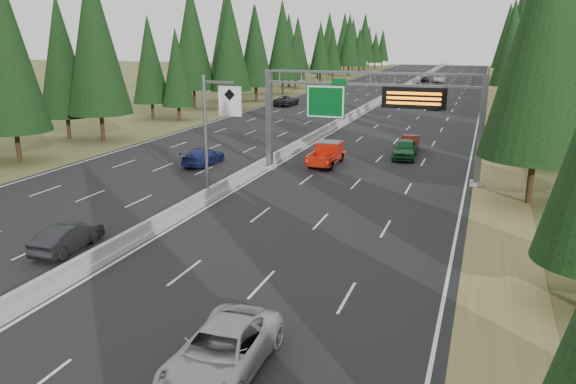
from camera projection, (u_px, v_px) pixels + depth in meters
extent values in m
cube|color=black|center=(374.00, 106.00, 86.15)|extent=(32.00, 260.00, 0.08)
cube|color=olive|center=(497.00, 111.00, 80.41)|extent=(3.60, 260.00, 0.06)
cube|color=#4D5528|center=(267.00, 101.00, 91.89)|extent=(3.60, 260.00, 0.06)
cube|color=gray|center=(374.00, 104.00, 86.10)|extent=(0.70, 260.00, 0.30)
cube|color=gray|center=(374.00, 102.00, 85.99)|extent=(0.30, 260.00, 0.60)
cube|color=slate|center=(269.00, 120.00, 44.13)|extent=(0.45, 0.45, 7.80)
cube|color=gray|center=(270.00, 167.00, 45.14)|extent=(0.90, 0.90, 0.30)
cube|color=slate|center=(481.00, 131.00, 39.02)|extent=(0.45, 0.45, 7.80)
cube|color=gray|center=(476.00, 183.00, 40.03)|extent=(0.90, 0.90, 0.30)
cube|color=slate|center=(371.00, 73.00, 40.55)|extent=(15.85, 0.35, 0.16)
cube|color=slate|center=(370.00, 85.00, 40.78)|extent=(15.85, 0.35, 0.16)
cube|color=#054C19|center=(326.00, 102.00, 41.96)|extent=(3.00, 0.10, 2.50)
cube|color=silver|center=(325.00, 102.00, 41.91)|extent=(2.85, 0.02, 2.35)
cube|color=#054C19|center=(339.00, 82.00, 41.24)|extent=(1.10, 0.10, 0.45)
cube|color=black|center=(414.00, 98.00, 39.69)|extent=(4.50, 0.40, 1.50)
cube|color=orange|center=(414.00, 93.00, 39.39)|extent=(3.80, 0.02, 0.18)
cube|color=orange|center=(414.00, 98.00, 39.49)|extent=(3.80, 0.02, 0.18)
cube|color=orange|center=(413.00, 103.00, 39.58)|extent=(3.80, 0.02, 0.18)
cylinder|color=slate|center=(206.00, 140.00, 35.15)|extent=(0.20, 0.20, 8.00)
cube|color=gray|center=(208.00, 200.00, 36.19)|extent=(0.50, 0.50, 0.20)
cube|color=slate|center=(218.00, 82.00, 33.85)|extent=(2.00, 0.15, 0.15)
cube|color=silver|center=(230.00, 101.00, 33.78)|extent=(1.50, 0.06, 1.80)
cylinder|color=black|center=(530.00, 181.00, 35.57)|extent=(0.40, 0.40, 3.03)
cone|color=black|center=(549.00, 25.00, 33.02)|extent=(6.83, 6.83, 15.93)
cylinder|color=black|center=(537.00, 154.00, 45.67)|extent=(0.40, 0.40, 2.15)
cone|color=black|center=(547.00, 70.00, 43.86)|extent=(4.83, 4.83, 11.27)
cylinder|color=black|center=(525.00, 132.00, 55.46)|extent=(0.40, 0.40, 2.44)
cone|color=black|center=(534.00, 53.00, 53.41)|extent=(5.49, 5.49, 12.81)
cylinder|color=black|center=(562.00, 135.00, 54.87)|extent=(0.40, 0.40, 2.02)
cone|color=black|center=(571.00, 69.00, 53.17)|extent=(4.54, 4.54, 10.60)
cylinder|color=black|center=(521.00, 114.00, 68.41)|extent=(0.40, 0.40, 2.38)
cone|color=black|center=(528.00, 51.00, 66.41)|extent=(5.35, 5.35, 12.48)
cylinder|color=black|center=(546.00, 114.00, 68.68)|extent=(0.40, 0.40, 2.27)
cone|color=black|center=(553.00, 55.00, 66.78)|extent=(5.10, 5.10, 11.90)
cylinder|color=black|center=(519.00, 105.00, 77.66)|extent=(0.40, 0.40, 2.34)
cone|color=black|center=(525.00, 50.00, 75.70)|extent=(5.26, 5.26, 12.27)
cylinder|color=black|center=(545.00, 103.00, 77.04)|extent=(0.40, 0.40, 2.85)
cone|color=black|center=(553.00, 36.00, 74.64)|extent=(6.42, 6.42, 14.97)
cylinder|color=black|center=(507.00, 94.00, 90.85)|extent=(0.40, 0.40, 2.59)
cone|color=black|center=(512.00, 42.00, 88.67)|extent=(5.83, 5.83, 13.61)
cylinder|color=black|center=(546.00, 96.00, 88.20)|extent=(0.40, 0.40, 2.38)
cone|color=black|center=(552.00, 48.00, 86.20)|extent=(5.35, 5.35, 12.49)
cylinder|color=black|center=(515.00, 87.00, 99.99)|extent=(0.40, 0.40, 2.95)
cone|color=black|center=(521.00, 34.00, 97.51)|extent=(6.64, 6.64, 15.49)
cylinder|color=black|center=(532.00, 88.00, 100.13)|extent=(0.40, 0.40, 2.88)
cone|color=black|center=(538.00, 35.00, 97.71)|extent=(6.49, 6.49, 15.14)
cylinder|color=black|center=(513.00, 81.00, 114.61)|extent=(0.40, 0.40, 3.01)
cone|color=black|center=(518.00, 33.00, 112.08)|extent=(6.77, 6.77, 15.79)
cylinder|color=black|center=(527.00, 82.00, 113.15)|extent=(0.40, 0.40, 2.91)
cone|color=black|center=(533.00, 35.00, 110.71)|extent=(6.55, 6.55, 15.29)
cylinder|color=black|center=(512.00, 79.00, 123.07)|extent=(0.40, 0.40, 2.35)
cone|color=black|center=(515.00, 45.00, 121.09)|extent=(5.28, 5.28, 12.31)
cylinder|color=black|center=(527.00, 79.00, 124.80)|extent=(0.40, 0.40, 2.10)
cone|color=black|center=(530.00, 49.00, 123.03)|extent=(4.73, 4.73, 11.03)
cylinder|color=black|center=(504.00, 74.00, 136.33)|extent=(0.40, 0.40, 2.89)
cone|color=black|center=(508.00, 35.00, 133.91)|extent=(6.50, 6.50, 15.16)
cylinder|color=black|center=(528.00, 74.00, 136.11)|extent=(0.40, 0.40, 2.60)
cone|color=black|center=(532.00, 40.00, 133.92)|extent=(5.86, 5.86, 13.67)
cylinder|color=black|center=(503.00, 73.00, 145.97)|extent=(0.40, 0.40, 1.98)
cone|color=black|center=(505.00, 49.00, 144.31)|extent=(4.46, 4.46, 10.40)
cylinder|color=black|center=(522.00, 72.00, 147.76)|extent=(0.40, 0.40, 2.09)
cone|color=black|center=(525.00, 47.00, 146.01)|extent=(4.69, 4.69, 10.95)
cylinder|color=black|center=(506.00, 68.00, 158.75)|extent=(0.40, 0.40, 2.94)
cone|color=black|center=(510.00, 35.00, 156.28)|extent=(6.62, 6.62, 15.44)
cylinder|color=black|center=(518.00, 69.00, 158.58)|extent=(0.40, 0.40, 2.34)
cone|color=black|center=(520.00, 43.00, 156.61)|extent=(5.27, 5.27, 12.31)
cylinder|color=black|center=(505.00, 66.00, 171.02)|extent=(0.40, 0.40, 2.80)
cone|color=black|center=(508.00, 36.00, 168.67)|extent=(6.30, 6.30, 14.71)
cylinder|color=black|center=(521.00, 68.00, 170.41)|extent=(0.40, 0.40, 1.92)
cone|color=black|center=(523.00, 47.00, 168.80)|extent=(4.32, 4.32, 10.07)
cylinder|color=black|center=(502.00, 66.00, 181.19)|extent=(0.40, 0.40, 1.81)
cone|color=black|center=(504.00, 48.00, 179.67)|extent=(4.08, 4.08, 9.52)
cylinder|color=black|center=(517.00, 66.00, 179.58)|extent=(0.40, 0.40, 2.11)
cone|color=black|center=(519.00, 45.00, 177.81)|extent=(4.74, 4.74, 11.06)
cylinder|color=black|center=(18.00, 147.00, 47.46)|extent=(0.40, 0.40, 2.65)
cone|color=black|center=(5.00, 46.00, 45.23)|extent=(5.97, 5.97, 13.93)
cylinder|color=black|center=(102.00, 127.00, 56.91)|extent=(0.40, 0.40, 2.82)
cone|color=black|center=(94.00, 38.00, 54.55)|extent=(6.34, 6.34, 14.79)
cylinder|color=black|center=(69.00, 128.00, 58.32)|extent=(0.40, 0.40, 2.33)
cone|color=black|center=(61.00, 56.00, 56.36)|extent=(5.24, 5.24, 12.22)
cylinder|color=black|center=(179.00, 113.00, 71.12)|extent=(0.40, 0.40, 1.83)
cone|color=black|center=(177.00, 67.00, 69.58)|extent=(4.12, 4.12, 9.61)
cylinder|color=black|center=(153.00, 111.00, 72.59)|extent=(0.40, 0.40, 2.08)
cone|color=black|center=(149.00, 59.00, 70.84)|extent=(4.68, 4.68, 10.91)
cylinder|color=black|center=(231.00, 100.00, 82.18)|extent=(0.40, 0.40, 2.67)
cone|color=black|center=(230.00, 41.00, 79.94)|extent=(6.00, 6.00, 14.01)
cylinder|color=black|center=(194.00, 99.00, 82.66)|extent=(0.40, 0.40, 2.85)
cone|color=black|center=(192.00, 36.00, 80.26)|extent=(6.41, 6.41, 14.95)
cylinder|color=black|center=(256.00, 94.00, 91.92)|extent=(0.40, 0.40, 2.45)
cone|color=black|center=(256.00, 45.00, 89.86)|extent=(5.51, 5.51, 12.86)
cylinder|color=black|center=(229.00, 92.00, 92.28)|extent=(0.40, 0.40, 2.92)
cone|color=black|center=(227.00, 34.00, 89.83)|extent=(6.57, 6.57, 15.34)
cylinder|color=black|center=(283.00, 87.00, 103.12)|extent=(0.40, 0.40, 2.68)
cone|color=black|center=(283.00, 40.00, 100.87)|extent=(6.02, 6.02, 14.05)
cylinder|color=black|center=(255.00, 87.00, 103.51)|extent=(0.40, 0.40, 2.54)
cone|color=black|center=(254.00, 42.00, 101.37)|extent=(5.73, 5.73, 13.36)
cylinder|color=black|center=(295.00, 84.00, 113.83)|extent=(0.40, 0.40, 1.90)
cone|color=black|center=(295.00, 54.00, 112.23)|extent=(4.28, 4.28, 9.98)
cylinder|color=black|center=(289.00, 81.00, 117.43)|extent=(0.40, 0.40, 2.40)
cone|color=black|center=(289.00, 44.00, 115.42)|extent=(5.39, 5.39, 12.59)
cylinder|color=black|center=(320.00, 78.00, 127.37)|extent=(0.40, 0.40, 2.18)
cone|color=black|center=(321.00, 47.00, 125.53)|extent=(4.91, 4.91, 11.45)
cylinder|color=black|center=(298.00, 78.00, 127.09)|extent=(0.40, 0.40, 2.35)
cone|color=black|center=(298.00, 44.00, 125.11)|extent=(5.29, 5.29, 12.35)
cylinder|color=black|center=(332.00, 76.00, 136.82)|extent=(0.40, 0.40, 2.00)
cone|color=black|center=(333.00, 49.00, 135.14)|extent=(4.51, 4.51, 10.51)
cylinder|color=black|center=(317.00, 75.00, 141.00)|extent=(0.40, 0.40, 1.86)
cone|color=black|center=(318.00, 51.00, 139.44)|extent=(4.18, 4.18, 9.74)
cylinder|color=black|center=(349.00, 71.00, 149.14)|extent=(0.40, 0.40, 2.59)
cone|color=black|center=(349.00, 40.00, 146.97)|extent=(5.82, 5.82, 13.59)
cylinder|color=black|center=(329.00, 71.00, 150.13)|extent=(0.40, 0.40, 2.65)
cone|color=black|center=(329.00, 39.00, 147.90)|extent=(5.95, 5.95, 13.89)
cylinder|color=black|center=(359.00, 70.00, 159.75)|extent=(0.40, 0.40, 2.04)
cone|color=black|center=(359.00, 47.00, 158.04)|extent=(4.58, 4.58, 10.70)
cylinder|color=black|center=(344.00, 68.00, 162.30)|extent=(0.40, 0.40, 2.72)
cone|color=black|center=(344.00, 38.00, 160.02)|extent=(6.13, 6.13, 14.29)
cylinder|color=black|center=(364.00, 66.00, 172.96)|extent=(0.40, 0.40, 2.75)
cone|color=black|center=(365.00, 37.00, 170.65)|extent=(6.20, 6.20, 14.46)
cylinder|color=black|center=(352.00, 67.00, 171.76)|extent=(0.40, 0.40, 2.50)
cone|color=black|center=(353.00, 40.00, 169.66)|extent=(5.63, 5.63, 13.13)
cylinder|color=black|center=(375.00, 66.00, 182.63)|extent=(0.40, 0.40, 1.91)
cone|color=black|center=(376.00, 47.00, 181.02)|extent=(4.30, 4.30, 10.03)
cylinder|color=black|center=(363.00, 64.00, 183.83)|extent=(0.40, 0.40, 2.62)
cone|color=black|center=(364.00, 39.00, 181.63)|extent=(5.89, 5.89, 13.74)
cylinder|color=black|center=(382.00, 64.00, 192.43)|extent=(0.40, 0.40, 2.03)
cone|color=black|center=(383.00, 45.00, 190.72)|extent=(4.56, 4.56, 10.65)
cylinder|color=black|center=(368.00, 63.00, 196.42)|extent=(0.40, 0.40, 2.19)
cone|color=black|center=(369.00, 43.00, 194.58)|extent=(4.93, 4.93, 11.50)
imported|color=#B8B7BC|center=(221.00, 351.00, 17.59)|extent=(2.66, 5.55, 1.53)
cylinder|color=black|center=(311.00, 164.00, 45.04)|extent=(0.29, 0.79, 0.79)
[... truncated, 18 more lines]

